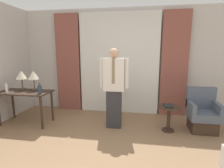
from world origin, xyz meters
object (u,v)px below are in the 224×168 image
(table_lamp_right, at_px, (33,76))
(bottle_near_edge, at_px, (40,89))
(desk, at_px, (25,96))
(side_table, at_px, (169,114))
(armchair, at_px, (202,115))
(book, at_px, (168,106))
(table_lamp_left, at_px, (21,76))
(person, at_px, (114,86))
(bottle_by_lamp, at_px, (7,89))

(table_lamp_right, relative_size, bottle_near_edge, 1.99)
(desk, height_order, side_table, desk)
(desk, distance_m, table_lamp_right, 0.49)
(armchair, xyz_separation_m, book, (-0.71, -0.15, 0.21))
(side_table, bearing_deg, table_lamp_left, 179.20)
(table_lamp_right, distance_m, armchair, 3.72)
(table_lamp_left, bearing_deg, book, -1.05)
(desk, height_order, book, desk)
(side_table, bearing_deg, table_lamp_right, 179.12)
(table_lamp_left, bearing_deg, bottle_near_edge, -25.43)
(desk, bearing_deg, side_table, 1.86)
(desk, distance_m, side_table, 3.13)
(person, distance_m, side_table, 1.26)
(bottle_near_edge, distance_m, book, 2.66)
(side_table, bearing_deg, bottle_near_edge, -174.78)
(person, bearing_deg, armchair, 4.36)
(bottle_near_edge, bearing_deg, table_lamp_right, 136.99)
(bottle_by_lamp, height_order, side_table, bottle_by_lamp)
(desk, height_order, bottle_near_edge, bottle_near_edge)
(desk, distance_m, person, 2.01)
(desk, bearing_deg, table_lamp_right, 44.61)
(desk, distance_m, bottle_by_lamp, 0.39)
(table_lamp_right, height_order, book, table_lamp_right)
(bottle_by_lamp, relative_size, person, 0.13)
(desk, xyz_separation_m, table_lamp_left, (-0.15, 0.15, 0.44))
(bottle_by_lamp, bearing_deg, side_table, 4.98)
(armchair, bearing_deg, desk, -176.37)
(desk, height_order, table_lamp_left, table_lamp_left)
(book, bearing_deg, bottle_near_edge, -175.03)
(armchair, bearing_deg, table_lamp_right, -178.52)
(bottle_by_lamp, height_order, book, bottle_by_lamp)
(armchair, bearing_deg, side_table, -168.40)
(desk, height_order, bottle_by_lamp, bottle_by_lamp)
(table_lamp_left, relative_size, person, 0.26)
(side_table, bearing_deg, book, -151.64)
(bottle_by_lamp, bearing_deg, table_lamp_left, 70.31)
(desk, xyz_separation_m, table_lamp_right, (0.15, 0.15, 0.44))
(armchair, distance_m, book, 0.75)
(desk, xyz_separation_m, person, (1.99, 0.10, 0.29))
(book, bearing_deg, person, 179.17)
(armchair, bearing_deg, bottle_by_lamp, -173.89)
(table_lamp_left, bearing_deg, armchair, 1.37)
(bottle_by_lamp, xyz_separation_m, book, (3.36, 0.28, -0.29))
(bottle_near_edge, bearing_deg, bottle_by_lamp, -175.89)
(bottle_near_edge, height_order, bottle_by_lamp, bottle_by_lamp)
(bottle_near_edge, height_order, armchair, bottle_near_edge)
(bottle_by_lamp, xyz_separation_m, person, (2.26, 0.30, 0.08))
(bottle_by_lamp, height_order, armchair, bottle_by_lamp)
(bottle_near_edge, xyz_separation_m, bottle_by_lamp, (-0.73, -0.05, 0.00))
(table_lamp_left, height_order, bottle_by_lamp, table_lamp_left)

